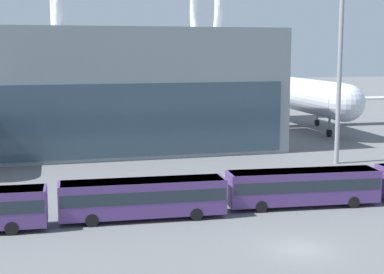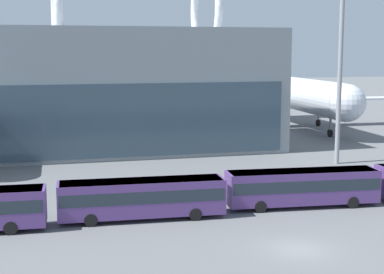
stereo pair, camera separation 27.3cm
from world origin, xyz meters
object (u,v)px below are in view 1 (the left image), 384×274
object	(u,v)px
shuttle_bus_2	(143,196)
floodlight_mast	(341,32)
shuttle_bus_3	(303,185)
airliner_at_gate_far	(301,95)

from	to	relation	value
shuttle_bus_2	floodlight_mast	world-z (taller)	floodlight_mast
shuttle_bus_3	floodlight_mast	xyz separation A→B (m)	(12.13, 16.40, 13.30)
airliner_at_gate_far	shuttle_bus_3	world-z (taller)	airliner_at_gate_far
airliner_at_gate_far	shuttle_bus_2	size ratio (longest dim) A/B	2.82
shuttle_bus_2	floodlight_mast	size ratio (longest dim) A/B	0.57
airliner_at_gate_far	shuttle_bus_2	world-z (taller)	airliner_at_gate_far
airliner_at_gate_far	shuttle_bus_2	xyz separation A→B (m)	(-35.71, -47.06, -3.70)
shuttle_bus_2	shuttle_bus_3	world-z (taller)	same
airliner_at_gate_far	floodlight_mast	size ratio (longest dim) A/B	1.61
airliner_at_gate_far	shuttle_bus_3	bearing A→B (deg)	-23.03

